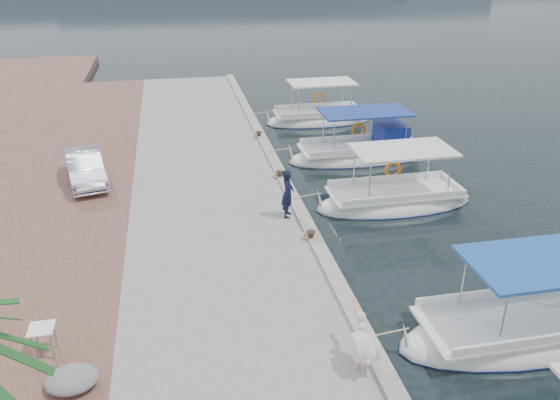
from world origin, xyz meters
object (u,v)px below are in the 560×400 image
object	(u,v)px
pelican	(363,345)
parked_car	(85,168)
fishing_caique_c	(394,202)
fishing_caique_d	(361,155)
fishing_caique_e	(318,120)
fisherman	(288,193)
fishing_caique_b	(532,331)

from	to	relation	value
pelican	parked_car	xyz separation A→B (m)	(-7.12, 11.84, -0.01)
fishing_caique_c	fishing_caique_d	size ratio (longest dim) A/B	0.92
fishing_caique_e	parked_car	xyz separation A→B (m)	(-11.24, -7.29, 0.97)
fishing_caique_e	fishing_caique_d	bearing A→B (deg)	-85.18
fishing_caique_d	pelican	bearing A→B (deg)	-108.99
fishing_caique_e	fisherman	distance (m)	12.46
fishing_caique_e	fishing_caique_c	bearing A→B (deg)	-89.41
fishing_caique_c	fisherman	distance (m)	4.59
fishing_caique_d	pelican	distance (m)	14.18
fishing_caique_e	fisherman	world-z (taller)	fishing_caique_e
fishing_caique_b	fisherman	world-z (taller)	fishing_caique_b
fishing_caique_b	fisherman	distance (m)	8.37
fishing_caique_c	parked_car	world-z (taller)	fishing_caique_c
fishing_caique_c	fisherman	size ratio (longest dim) A/B	3.59
fishing_caique_b	fishing_caique_e	world-z (taller)	same
fishing_caique_d	fisherman	world-z (taller)	fishing_caique_d
fisherman	fishing_caique_b	bearing A→B (deg)	-122.83
fishing_caique_c	parked_car	xyz separation A→B (m)	(-11.34, 3.33, 0.97)
fishing_caique_e	pelican	xyz separation A→B (m)	(-4.12, -19.13, 0.99)
fishing_caique_c	fisherman	bearing A→B (deg)	-166.45
parked_car	fishing_caique_b	bearing A→B (deg)	-55.83
pelican	parked_car	size ratio (longest dim) A/B	0.42
fishing_caique_b	fishing_caique_d	bearing A→B (deg)	90.75
fishing_caique_b	parked_car	xyz separation A→B (m)	(-11.89, 11.08, 0.97)
fishing_caique_d	fishing_caique_e	xyz separation A→B (m)	(-0.49, 5.75, -0.07)
fishing_caique_d	parked_car	distance (m)	11.86
fishing_caique_b	pelican	distance (m)	4.93
fisherman	fishing_caique_d	bearing A→B (deg)	-17.03
fishing_caique_e	fisherman	size ratio (longest dim) A/B	3.46
fishing_caique_c	fishing_caique_b	bearing A→B (deg)	-86.00
fishing_caique_c	pelican	world-z (taller)	fishing_caique_c
fishing_caique_c	pelican	bearing A→B (deg)	-116.44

